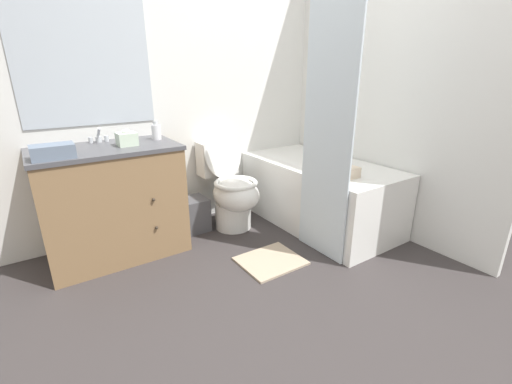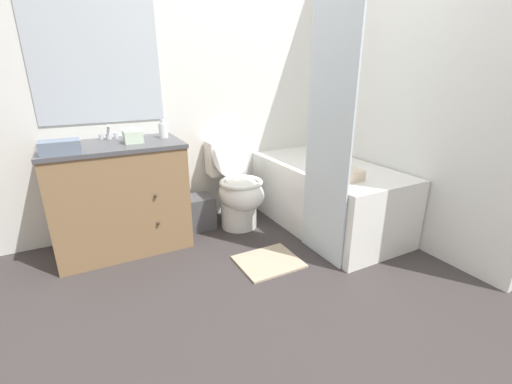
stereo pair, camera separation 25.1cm
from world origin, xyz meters
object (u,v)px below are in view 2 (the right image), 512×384
(bathtub, at_px, (326,195))
(soap_dispenser, at_px, (163,130))
(wastebasket, at_px, (198,212))
(bath_mat, at_px, (269,262))
(sink_faucet, at_px, (109,135))
(toilet, at_px, (237,189))
(bath_towel_folded, at_px, (343,175))
(hand_towel_folded, at_px, (60,147))
(vanity_cabinet, at_px, (120,196))
(tissue_box, at_px, (133,136))

(bathtub, xyz_separation_m, soap_dispenser, (-1.28, 0.50, 0.61))
(wastebasket, distance_m, bath_mat, 0.87)
(sink_faucet, xyz_separation_m, wastebasket, (0.63, -0.14, -0.73))
(toilet, distance_m, bath_towel_folded, 0.96)
(bathtub, xyz_separation_m, bath_mat, (-0.79, -0.33, -0.28))
(sink_faucet, relative_size, bath_towel_folded, 0.53)
(toilet, height_order, bath_mat, toilet)
(hand_towel_folded, bearing_deg, vanity_cabinet, 28.71)
(vanity_cabinet, height_order, bath_towel_folded, vanity_cabinet)
(vanity_cabinet, xyz_separation_m, wastebasket, (0.63, 0.05, -0.28))
(vanity_cabinet, height_order, tissue_box, tissue_box)
(bath_mat, bearing_deg, hand_towel_folded, 153.86)
(toilet, relative_size, hand_towel_folded, 3.62)
(soap_dispenser, xyz_separation_m, bath_mat, (0.49, -0.83, -0.89))
(bath_towel_folded, relative_size, bath_mat, 0.60)
(toilet, height_order, soap_dispenser, soap_dispenser)
(toilet, bearing_deg, bath_mat, -96.49)
(tissue_box, bearing_deg, vanity_cabinet, 165.13)
(wastebasket, relative_size, tissue_box, 2.21)
(vanity_cabinet, relative_size, bath_mat, 2.20)
(sink_faucet, bearing_deg, tissue_box, -57.10)
(bath_towel_folded, bearing_deg, bathtub, 63.84)
(bathtub, xyz_separation_m, hand_towel_folded, (-2.00, 0.27, 0.59))
(bath_mat, bearing_deg, sink_faucet, 132.67)
(wastebasket, distance_m, soap_dispenser, 0.79)
(tissue_box, bearing_deg, hand_towel_folded, -163.40)
(tissue_box, distance_m, bath_mat, 1.37)
(sink_faucet, height_order, wastebasket, sink_faucet)
(bath_towel_folded, bearing_deg, tissue_box, 148.56)
(wastebasket, relative_size, soap_dispenser, 2.08)
(soap_dispenser, bearing_deg, toilet, -12.79)
(vanity_cabinet, bearing_deg, bath_towel_folded, -29.99)
(tissue_box, xyz_separation_m, hand_towel_folded, (-0.47, -0.14, -0.00))
(vanity_cabinet, height_order, hand_towel_folded, hand_towel_folded)
(bathtub, height_order, tissue_box, tissue_box)
(soap_dispenser, relative_size, bath_mat, 0.32)
(toilet, relative_size, tissue_box, 6.52)
(toilet, bearing_deg, bath_towel_folded, -56.83)
(wastebasket, xyz_separation_m, hand_towel_folded, (-0.96, -0.23, 0.73))
(tissue_box, height_order, bath_mat, tissue_box)
(hand_towel_folded, bearing_deg, soap_dispenser, 18.03)
(tissue_box, xyz_separation_m, soap_dispenser, (0.25, 0.09, 0.01))
(sink_faucet, bearing_deg, vanity_cabinet, -90.00)
(toilet, relative_size, soap_dispenser, 6.12)
(bathtub, xyz_separation_m, wastebasket, (-1.05, 0.49, -0.14))
(bathtub, distance_m, hand_towel_folded, 2.11)
(tissue_box, bearing_deg, bathtub, -14.88)
(toilet, relative_size, bath_towel_folded, 3.23)
(sink_faucet, height_order, bathtub, sink_faucet)
(bathtub, bearing_deg, hand_towel_folded, 172.47)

